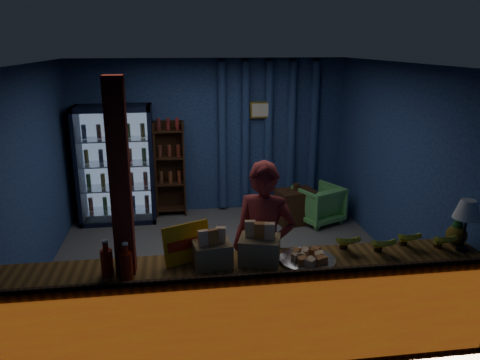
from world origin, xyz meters
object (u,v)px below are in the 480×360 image
at_px(green_chair, 318,204).
at_px(table_lamp, 467,211).
at_px(pastry_tray, 307,259).
at_px(shopkeeper, 264,247).

bearing_deg(green_chair, table_lamp, 71.88).
height_order(green_chair, pastry_tray, pastry_tray).
distance_m(green_chair, pastry_tray, 3.51).
xyz_separation_m(green_chair, table_lamp, (0.38, -3.23, 1.03)).
bearing_deg(shopkeeper, pastry_tray, -37.02).
relative_size(shopkeeper, table_lamp, 3.49).
xyz_separation_m(shopkeeper, green_chair, (1.43, 2.73, -0.56)).
relative_size(green_chair, table_lamp, 1.36).
bearing_deg(table_lamp, green_chair, 96.65).
distance_m(green_chair, table_lamp, 3.41).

